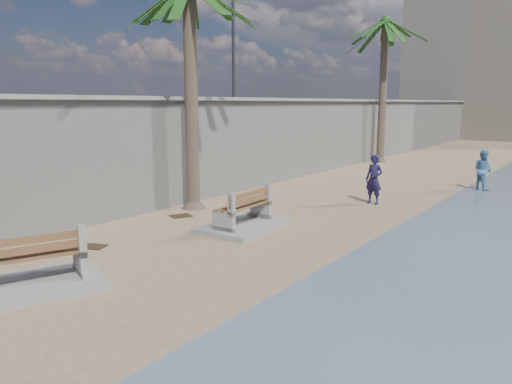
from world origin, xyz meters
The scene contains 10 objects.
seawall centered at (-5.20, 20.00, 1.75)m, with size 0.45×70.00×3.50m, color gray.
wall_cap centered at (-5.20, 20.00, 3.55)m, with size 0.80×70.00×0.12m, color gray.
bench_near centered at (-1.83, 1.69, 0.46)m, with size 2.54×2.97×1.05m.
bench_far centered at (-1.37, 7.62, 0.46)m, with size 1.84×2.59×1.04m.
palm_back centered at (-4.28, 24.72, 7.75)m, with size 5.00×5.00×8.78m.
streetlight centered at (-5.10, 12.00, 6.64)m, with size 0.28×0.28×5.12m.
person_a centered at (0.20, 12.91, 0.97)m, with size 0.70×0.47×1.94m, color #19153B.
person_b centered at (2.61, 18.04, 0.89)m, with size 0.85×0.66×1.77m, color #5384AB.
debris_c centered at (-3.82, 7.70, 0.01)m, with size 0.61×0.48×0.03m, color #382616.
debris_d centered at (-3.20, 4.08, 0.01)m, with size 0.55×0.44×0.03m, color #382616.
Camera 1 is at (6.66, -3.02, 3.40)m, focal length 35.00 mm.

